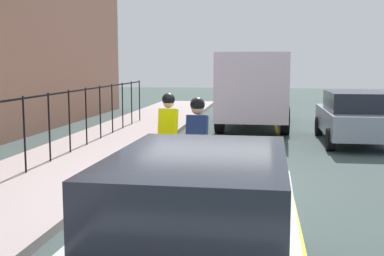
{
  "coord_description": "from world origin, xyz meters",
  "views": [
    {
      "loc": [
        -9.69,
        -1.07,
        2.4
      ],
      "look_at": [
        0.96,
        0.46,
        1.0
      ],
      "focal_mm": 46.13,
      "sensor_mm": 36.0,
      "label": 1
    }
  ],
  "objects_px": {
    "patrol_sedan": "(354,116)",
    "traffic_cone_far": "(99,195)",
    "cyclist_follow": "(197,149)",
    "parked_sedan_rear": "(197,238)",
    "traffic_cone_near": "(160,145)",
    "box_truck_background": "(254,86)",
    "cyclist_lead": "(168,138)"
  },
  "relations": [
    {
      "from": "patrol_sedan",
      "to": "traffic_cone_far",
      "type": "bearing_deg",
      "value": 145.25
    },
    {
      "from": "traffic_cone_far",
      "to": "cyclist_follow",
      "type": "bearing_deg",
      "value": -59.78
    },
    {
      "from": "parked_sedan_rear",
      "to": "traffic_cone_near",
      "type": "height_order",
      "value": "parked_sedan_rear"
    },
    {
      "from": "cyclist_follow",
      "to": "traffic_cone_far",
      "type": "relative_size",
      "value": 3.68
    },
    {
      "from": "cyclist_follow",
      "to": "box_truck_background",
      "type": "height_order",
      "value": "box_truck_background"
    },
    {
      "from": "patrol_sedan",
      "to": "parked_sedan_rear",
      "type": "xyz_separation_m",
      "value": [
        -11.08,
        3.32,
        0.0
      ]
    },
    {
      "from": "parked_sedan_rear",
      "to": "box_truck_background",
      "type": "bearing_deg",
      "value": -179.92
    },
    {
      "from": "cyclist_lead",
      "to": "cyclist_follow",
      "type": "bearing_deg",
      "value": -144.75
    },
    {
      "from": "patrol_sedan",
      "to": "parked_sedan_rear",
      "type": "relative_size",
      "value": 0.99
    },
    {
      "from": "traffic_cone_near",
      "to": "traffic_cone_far",
      "type": "relative_size",
      "value": 1.4
    },
    {
      "from": "cyclist_lead",
      "to": "parked_sedan_rear",
      "type": "relative_size",
      "value": 0.41
    },
    {
      "from": "box_truck_background",
      "to": "traffic_cone_near",
      "type": "height_order",
      "value": "box_truck_background"
    },
    {
      "from": "patrol_sedan",
      "to": "parked_sedan_rear",
      "type": "distance_m",
      "value": 11.56
    },
    {
      "from": "cyclist_follow",
      "to": "patrol_sedan",
      "type": "relative_size",
      "value": 0.41
    },
    {
      "from": "patrol_sedan",
      "to": "traffic_cone_near",
      "type": "distance_m",
      "value": 6.21
    },
    {
      "from": "cyclist_lead",
      "to": "traffic_cone_far",
      "type": "relative_size",
      "value": 3.68
    },
    {
      "from": "cyclist_follow",
      "to": "traffic_cone_near",
      "type": "relative_size",
      "value": 2.63
    },
    {
      "from": "patrol_sedan",
      "to": "box_truck_background",
      "type": "xyz_separation_m",
      "value": [
        3.48,
        3.06,
        0.73
      ]
    },
    {
      "from": "parked_sedan_rear",
      "to": "traffic_cone_near",
      "type": "xyz_separation_m",
      "value": [
        7.9,
        2.0,
        -0.48
      ]
    },
    {
      "from": "cyclist_follow",
      "to": "patrol_sedan",
      "type": "xyz_separation_m",
      "value": [
        6.84,
        -3.87,
        -0.09
      ]
    },
    {
      "from": "patrol_sedan",
      "to": "traffic_cone_far",
      "type": "xyz_separation_m",
      "value": [
        -7.73,
        5.4,
        -0.58
      ]
    },
    {
      "from": "cyclist_follow",
      "to": "cyclist_lead",
      "type": "bearing_deg",
      "value": 35.25
    },
    {
      "from": "parked_sedan_rear",
      "to": "box_truck_background",
      "type": "xyz_separation_m",
      "value": [
        14.56,
        -0.25,
        0.73
      ]
    },
    {
      "from": "cyclist_follow",
      "to": "parked_sedan_rear",
      "type": "distance_m",
      "value": 4.27
    },
    {
      "from": "traffic_cone_near",
      "to": "parked_sedan_rear",
      "type": "bearing_deg",
      "value": -165.82
    },
    {
      "from": "patrol_sedan",
      "to": "box_truck_background",
      "type": "distance_m",
      "value": 4.7
    },
    {
      "from": "parked_sedan_rear",
      "to": "cyclist_lead",
      "type": "bearing_deg",
      "value": -165.36
    },
    {
      "from": "box_truck_background",
      "to": "traffic_cone_far",
      "type": "xyz_separation_m",
      "value": [
        -11.21,
        2.33,
        -1.3
      ]
    },
    {
      "from": "cyclist_lead",
      "to": "box_truck_background",
      "type": "relative_size",
      "value": 0.27
    },
    {
      "from": "patrol_sedan",
      "to": "box_truck_background",
      "type": "relative_size",
      "value": 0.65
    },
    {
      "from": "traffic_cone_far",
      "to": "parked_sedan_rear",
      "type": "bearing_deg",
      "value": -148.14
    },
    {
      "from": "cyclist_follow",
      "to": "traffic_cone_near",
      "type": "distance_m",
      "value": 3.97
    }
  ]
}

